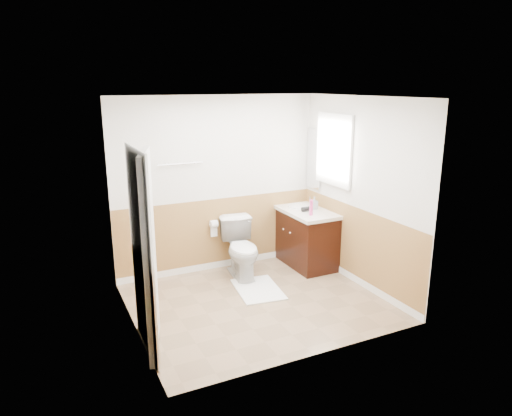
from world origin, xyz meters
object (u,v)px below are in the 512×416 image
lotion_bottle (311,208)px  soap_dispenser (314,203)px  vanity_cabinet (304,238)px  toilet (242,249)px  bath_mat (258,289)px

lotion_bottle → soap_dispenser: 0.34m
vanity_cabinet → lotion_bottle: lotion_bottle is taller
lotion_bottle → soap_dispenser: lotion_bottle is taller
soap_dispenser → vanity_cabinet: bearing=152.6°
toilet → bath_mat: 0.66m
lotion_bottle → vanity_cabinet: bearing=72.8°
bath_mat → soap_dispenser: soap_dispenser is taller
vanity_cabinet → soap_dispenser: bearing=-27.4°
toilet → lotion_bottle: (0.95, -0.27, 0.55)m
toilet → lotion_bottle: size_ratio=3.71×
toilet → bath_mat: toilet is taller
bath_mat → vanity_cabinet: 1.26m
toilet → vanity_cabinet: toilet is taller
vanity_cabinet → lotion_bottle: bearing=-107.2°
vanity_cabinet → soap_dispenser: (0.12, -0.06, 0.54)m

